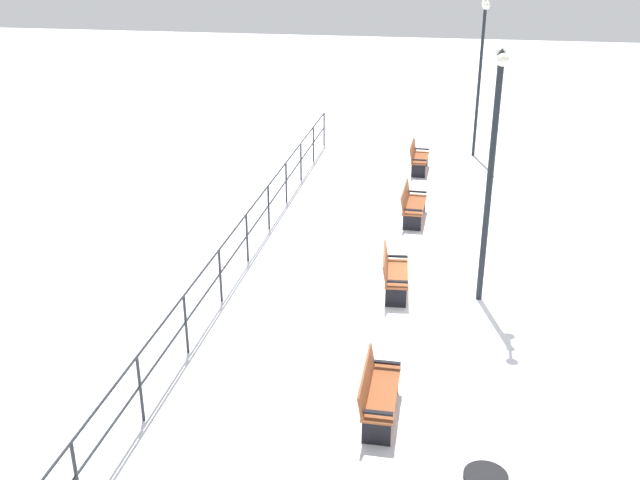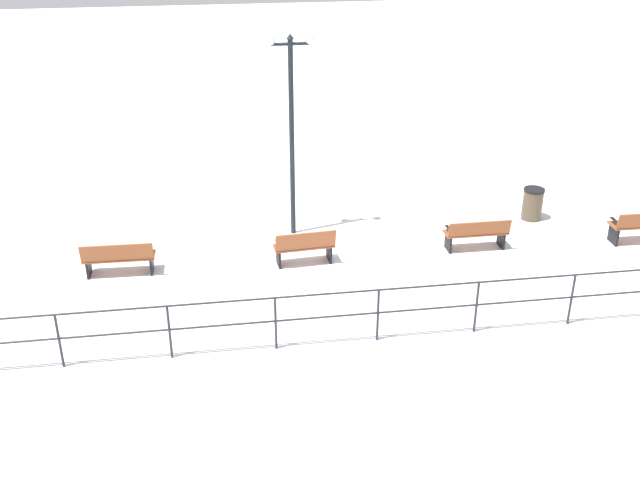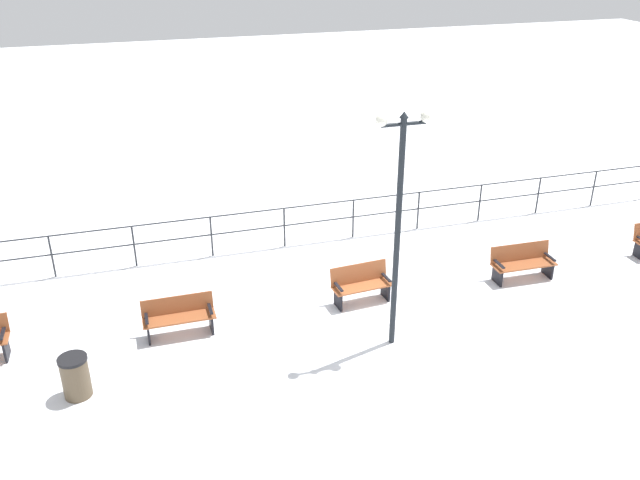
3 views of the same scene
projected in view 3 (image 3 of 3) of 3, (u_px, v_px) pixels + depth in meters
The scene contains 7 objects.
ground_plane at pixel (362, 303), 15.76m from camera, with size 80.00×80.00×0.00m, color white.
bench_second at pixel (179, 316), 14.43m from camera, with size 0.53×1.56×0.84m.
bench_third at pixel (361, 284), 15.65m from camera, with size 0.63×1.46×0.92m.
bench_fourth at pixel (522, 262), 16.69m from camera, with size 0.61×1.64×0.88m.
lamppost_middle at pixel (399, 204), 12.94m from camera, with size 0.23×1.12×5.06m.
waterfront_railing at pixel (319, 216), 18.44m from camera, with size 0.05×22.14×1.16m.
trash_bin at pixel (75, 376), 12.54m from camera, with size 0.55×0.55×0.86m.
Camera 3 is at (12.65, -4.91, 8.22)m, focal length 37.31 mm.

